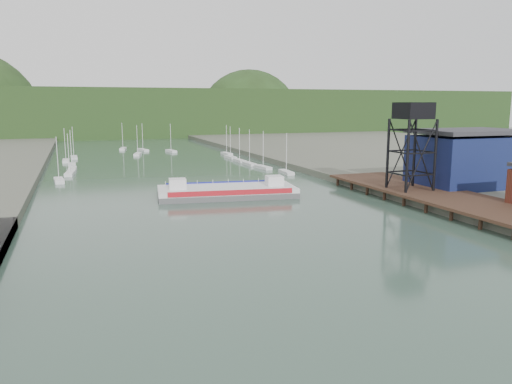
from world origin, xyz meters
TOP-DOWN VIEW (x-y plane):
  - east_pier at (37.00, 45.00)m, footprint 14.00×70.00m
  - lift_tower at (35.00, 58.00)m, footprint 6.50×6.50m
  - blue_shed at (50.00, 60.00)m, footprint 20.50×14.50m
  - marina_sailboats at (0.08, 138.46)m, footprint 57.71×92.65m
  - distant_hills at (-3.98, 301.35)m, footprint 500.00×120.00m
  - chain_ferry at (3.93, 73.25)m, footprint 27.65×14.02m

SIDE VIEW (x-z plane):
  - marina_sailboats at x=0.08m, z-range -0.10..0.80m
  - chain_ferry at x=3.93m, z-range -0.81..3.00m
  - east_pier at x=37.00m, z-range 0.67..3.12m
  - blue_shed at x=50.00m, z-range 1.41..12.71m
  - distant_hills at x=-3.98m, z-range -29.62..50.38m
  - lift_tower at x=35.00m, z-range 7.65..23.65m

